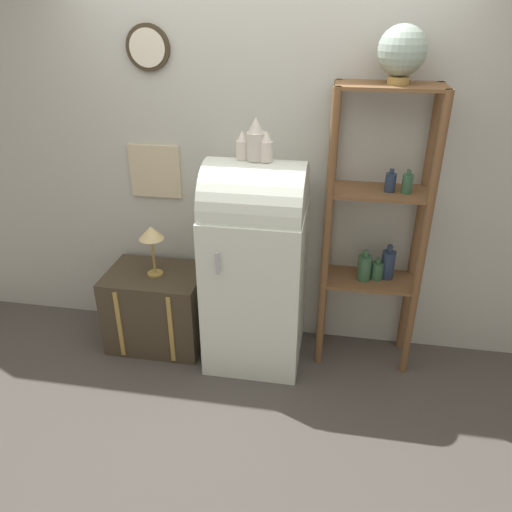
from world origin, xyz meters
name	(u,v)px	position (x,y,z in m)	size (l,w,h in m)	color
ground_plane	(250,373)	(0.00, 0.00, 0.00)	(12.00, 12.00, 0.00)	#4C4742
wall_back	(264,159)	(0.00, 0.57, 1.35)	(7.00, 0.09, 2.70)	#B7B7AD
refrigerator	(256,261)	(0.00, 0.24, 0.75)	(0.64, 0.65, 1.44)	silver
suitcase_trunk	(158,308)	(-0.74, 0.26, 0.29)	(0.68, 0.50, 0.58)	#423828
shelf_unit	(376,224)	(0.76, 0.36, 1.03)	(0.64, 0.34, 1.88)	brown
globe	(402,51)	(0.79, 0.37, 2.05)	(0.27, 0.27, 0.31)	#AD8942
vase_left	(242,146)	(-0.08, 0.25, 1.52)	(0.07, 0.07, 0.17)	silver
vase_center	(256,140)	(0.00, 0.25, 1.56)	(0.11, 0.11, 0.26)	beige
vase_right	(266,147)	(0.07, 0.23, 1.53)	(0.08, 0.08, 0.19)	silver
desk_lamp	(151,236)	(-0.72, 0.25, 0.88)	(0.17, 0.17, 0.37)	#AD8942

